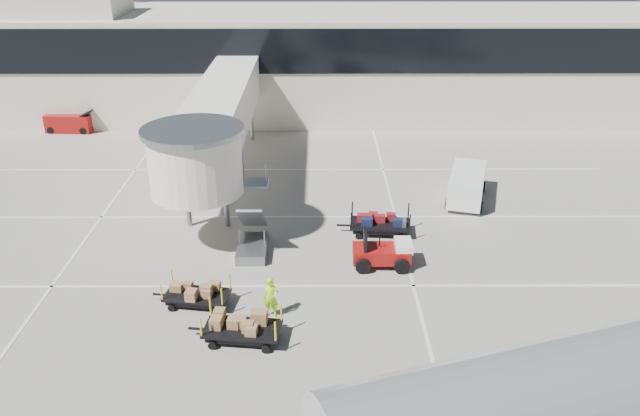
# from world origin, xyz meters

# --- Properties ---
(ground) EXTENTS (140.00, 140.00, 0.00)m
(ground) POSITION_xyz_m (0.00, 0.00, 0.00)
(ground) COLOR #B1AB9E
(ground) RESTS_ON ground
(lane_markings) EXTENTS (40.00, 30.00, 0.02)m
(lane_markings) POSITION_xyz_m (-0.67, 9.33, 0.01)
(lane_markings) COLOR silver
(lane_markings) RESTS_ON ground
(terminal) EXTENTS (64.00, 12.11, 15.20)m
(terminal) POSITION_xyz_m (-0.35, 29.94, 4.11)
(terminal) COLOR beige
(terminal) RESTS_ON ground
(jet_bridge) EXTENTS (5.70, 20.40, 6.03)m
(jet_bridge) POSITION_xyz_m (-3.97, 12.26, 4.28)
(jet_bridge) COLOR white
(jet_bridge) RESTS_ON ground
(baggage_tug) EXTENTS (2.73, 1.75, 1.77)m
(baggage_tug) POSITION_xyz_m (4.80, 3.83, 0.64)
(baggage_tug) COLOR maroon
(baggage_tug) RESTS_ON ground
(suitcase_cart) EXTENTS (3.79, 1.77, 1.46)m
(suitcase_cart) POSITION_xyz_m (4.92, 7.06, 0.53)
(suitcase_cart) COLOR black
(suitcase_cart) RESTS_ON ground
(box_cart_near) EXTENTS (3.67, 1.78, 1.41)m
(box_cart_near) POSITION_xyz_m (-1.09, -1.80, 0.55)
(box_cart_near) COLOR black
(box_cart_near) RESTS_ON ground
(box_cart_far) EXTENTS (3.35, 1.71, 1.28)m
(box_cart_far) POSITION_xyz_m (-3.25, 0.55, 0.49)
(box_cart_far) COLOR black
(box_cart_far) RESTS_ON ground
(ground_worker) EXTENTS (0.69, 0.49, 1.77)m
(ground_worker) POSITION_xyz_m (-0.13, -0.26, 0.89)
(ground_worker) COLOR #A5F219
(ground_worker) RESTS_ON ground
(minivan) EXTENTS (3.04, 4.85, 1.71)m
(minivan) POSITION_xyz_m (10.32, 11.34, 1.03)
(minivan) COLOR white
(minivan) RESTS_ON ground
(belt_loader) EXTENTS (3.72, 1.67, 1.76)m
(belt_loader) POSITION_xyz_m (-16.97, 24.00, 0.67)
(belt_loader) COLOR maroon
(belt_loader) RESTS_ON ground
(aircraft) EXTENTS (19.97, 9.02, 5.14)m
(aircraft) POSITION_xyz_m (10.44, -8.27, 2.91)
(aircraft) COLOR silver
(aircraft) RESTS_ON ground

